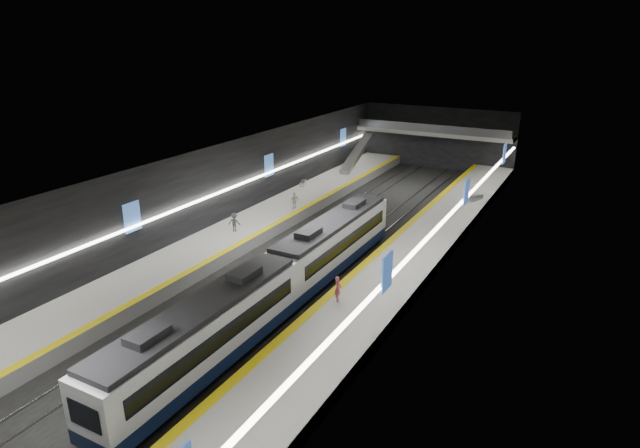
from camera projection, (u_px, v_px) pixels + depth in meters
The scene contains 23 objects.
ground at pixel (305, 261), 42.59m from camera, with size 70.00×70.00×0.00m, color black.
ceiling at pixel (304, 163), 39.86m from camera, with size 20.00×70.00×0.04m, color beige.
wall_left at pixel (204, 195), 45.70m from camera, with size 0.04×70.00×8.00m, color black.
wall_right at pixel (431, 235), 36.76m from camera, with size 0.04×70.00×8.00m, color black.
wall_back at pixel (438, 138), 70.18m from camera, with size 20.00×0.04×8.00m, color black.
platform_left at pixel (230, 238), 45.77m from camera, with size 5.00×70.00×1.00m, color slate.
tile_surface_left at pixel (229, 233), 45.60m from camera, with size 5.00×70.00×0.02m, color #ABABA6.
tactile_strip_left at pixel (250, 237), 44.61m from camera, with size 0.60×70.00×0.02m, color yellow.
platform_right at pixel (394, 274), 39.07m from camera, with size 5.00×70.00×1.00m, color slate.
tile_surface_right at pixel (395, 268), 38.90m from camera, with size 5.00×70.00×0.02m, color #ABABA6.
tactile_strip_right at pixel (367, 262), 39.88m from camera, with size 0.60×70.00×0.02m, color yellow.
rails at pixel (305, 260), 42.57m from camera, with size 6.52×70.00×0.12m.
train at pixel (280, 279), 34.43m from camera, with size 2.69×30.04×3.60m.
ad_posters at pixel (311, 204), 41.89m from camera, with size 19.94×53.50×2.20m.
cove_light_left at pixel (206, 198), 45.68m from camera, with size 0.25×68.60×0.12m, color white.
cove_light_right at pixel (428, 238), 36.92m from camera, with size 0.25×68.60×0.12m, color white.
mezzanine_bridge at pixel (433, 132), 68.11m from camera, with size 20.00×3.00×1.50m.
escalator at pixel (357, 153), 66.46m from camera, with size 1.20×8.00×0.60m, color #99999E.
bench_left_far at pixel (303, 183), 59.64m from camera, with size 0.49×1.76×0.43m, color #99999E.
bench_right_far at pixel (476, 198), 54.32m from camera, with size 0.53×1.90×0.46m, color #99999E.
passenger_right_a at pixel (338, 289), 33.89m from camera, with size 0.61×0.40×1.69m, color #B94557.
passenger_left_a at pixel (295, 201), 51.54m from camera, with size 0.96×0.40×1.64m, color beige.
passenger_left_b at pixel (234, 222), 45.70m from camera, with size 1.06×0.61×1.64m, color #393A40.
Camera 1 is at (19.58, -33.80, 17.28)m, focal length 30.00 mm.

